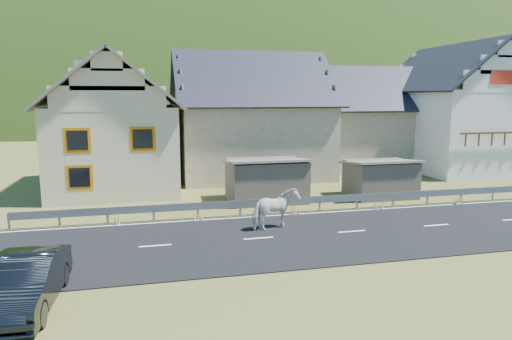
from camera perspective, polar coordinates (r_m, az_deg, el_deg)
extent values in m
plane|color=#444E1F|center=(19.57, 11.86, -7.64)|extent=(160.00, 160.00, 0.00)
cube|color=black|center=(19.57, 11.86, -7.59)|extent=(60.00, 7.00, 0.04)
cube|color=silver|center=(19.56, 11.86, -7.52)|extent=(60.00, 6.60, 0.01)
cube|color=#93969B|center=(22.69, 7.98, -3.67)|extent=(28.00, 0.08, 0.34)
cube|color=#93969B|center=(22.09, -28.51, -5.70)|extent=(0.10, 0.06, 0.70)
cube|color=#93969B|center=(21.64, -23.38, -5.63)|extent=(0.10, 0.06, 0.70)
cube|color=#93969B|center=(21.36, -18.07, -5.50)|extent=(0.10, 0.06, 0.70)
cube|color=#93969B|center=(21.28, -12.68, -5.32)|extent=(0.10, 0.06, 0.70)
cube|color=#93969B|center=(21.38, -7.29, -5.10)|extent=(0.10, 0.06, 0.70)
cube|color=#93969B|center=(21.67, -2.01, -4.83)|extent=(0.10, 0.06, 0.70)
cube|color=#93969B|center=(22.13, 3.09, -4.54)|extent=(0.10, 0.06, 0.70)
cube|color=#93969B|center=(22.76, 7.94, -4.23)|extent=(0.10, 0.06, 0.70)
cube|color=#93969B|center=(23.55, 12.50, -3.90)|extent=(0.10, 0.06, 0.70)
cube|color=#93969B|center=(24.47, 16.73, -3.58)|extent=(0.10, 0.06, 0.70)
cube|color=#93969B|center=(25.52, 20.64, -3.27)|extent=(0.10, 0.06, 0.70)
cube|color=#93969B|center=(26.67, 24.21, -2.97)|extent=(0.10, 0.06, 0.70)
cube|color=#93969B|center=(27.92, 27.48, -2.68)|extent=(0.10, 0.06, 0.70)
cube|color=brown|center=(24.61, 1.28, -1.33)|extent=(4.30, 3.30, 2.40)
cube|color=brown|center=(26.55, 15.27, -1.10)|extent=(3.80, 2.90, 2.20)
cube|color=beige|center=(29.14, -16.98, 2.71)|extent=(7.00, 9.00, 5.00)
cube|color=#CE6B08|center=(24.77, -21.41, 3.47)|extent=(1.30, 0.12, 1.30)
cube|color=#CE6B08|center=(24.52, -13.98, 3.79)|extent=(1.30, 0.12, 1.30)
cube|color=#CE6B08|center=(25.01, -21.16, -0.86)|extent=(1.30, 0.12, 1.30)
cube|color=tan|center=(30.68, -20.95, 10.42)|extent=(0.70, 0.70, 2.40)
cube|color=tan|center=(32.84, -0.75, 3.81)|extent=(10.00, 9.00, 5.00)
cube|color=tan|center=(38.12, 13.45, 4.02)|extent=(9.00, 8.00, 4.60)
cube|color=silver|center=(38.67, 23.51, 4.61)|extent=(8.00, 10.00, 6.00)
cube|color=red|center=(34.70, 28.94, 10.08)|extent=(2.60, 0.06, 0.90)
cube|color=#5C3516|center=(34.60, 28.71, 4.12)|extent=(6.80, 0.12, 0.12)
ellipsoid|color=#203812|center=(199.00, -9.38, 1.76)|extent=(440.00, 280.00, 260.00)
imported|color=silver|center=(19.32, 2.41, -4.89)|extent=(1.56, 2.24, 1.73)
imported|color=black|center=(13.95, -26.83, -12.41)|extent=(1.68, 4.38, 1.42)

